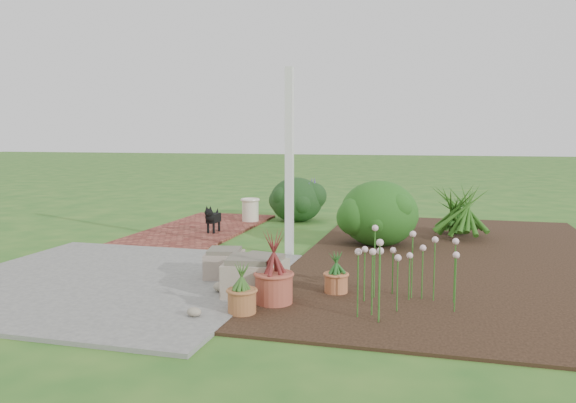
% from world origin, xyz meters
% --- Properties ---
extents(ground, '(80.00, 80.00, 0.00)m').
position_xyz_m(ground, '(0.00, 0.00, 0.00)').
color(ground, '#235B1D').
rests_on(ground, ground).
extents(concrete_patio, '(3.50, 3.50, 0.04)m').
position_xyz_m(concrete_patio, '(-1.25, -1.75, 0.02)').
color(concrete_patio, '#5D5D5A').
rests_on(concrete_patio, ground).
extents(brick_path, '(1.60, 3.50, 0.04)m').
position_xyz_m(brick_path, '(-1.70, 1.75, 0.02)').
color(brick_path, maroon).
rests_on(brick_path, ground).
extents(garden_bed, '(4.00, 7.00, 0.03)m').
position_xyz_m(garden_bed, '(2.50, 0.50, 0.01)').
color(garden_bed, black).
rests_on(garden_bed, ground).
extents(veranda_post, '(0.10, 0.10, 2.50)m').
position_xyz_m(veranda_post, '(0.30, 0.10, 1.25)').
color(veranda_post, white).
rests_on(veranda_post, ground).
extents(stone_trough_near, '(0.53, 0.53, 0.31)m').
position_xyz_m(stone_trough_near, '(0.48, -1.73, 0.19)').
color(stone_trough_near, gray).
rests_on(stone_trough_near, concrete_patio).
extents(stone_trough_mid, '(0.55, 0.55, 0.33)m').
position_xyz_m(stone_trough_mid, '(0.42, -1.91, 0.20)').
color(stone_trough_mid, '#7D715E').
rests_on(stone_trough_mid, concrete_patio).
extents(stone_trough_far, '(0.48, 0.48, 0.27)m').
position_xyz_m(stone_trough_far, '(-0.07, -1.33, 0.18)').
color(stone_trough_far, gray).
rests_on(stone_trough_far, concrete_patio).
extents(black_dog, '(0.14, 0.48, 0.41)m').
position_xyz_m(black_dog, '(-1.32, 1.32, 0.29)').
color(black_dog, black).
rests_on(black_dog, brick_path).
extents(cream_ceramic_urn, '(0.33, 0.33, 0.40)m').
position_xyz_m(cream_ceramic_urn, '(-1.13, 2.65, 0.24)').
color(cream_ceramic_urn, beige).
rests_on(cream_ceramic_urn, brick_path).
extents(evergreen_shrub, '(1.28, 1.28, 0.96)m').
position_xyz_m(evergreen_shrub, '(1.39, 1.07, 0.51)').
color(evergreen_shrub, '#1F4012').
rests_on(evergreen_shrub, garden_bed).
extents(agapanthus_clump_back, '(1.48, 1.48, 1.03)m').
position_xyz_m(agapanthus_clump_back, '(2.53, 1.87, 0.55)').
color(agapanthus_clump_back, '#17350C').
rests_on(agapanthus_clump_back, garden_bed).
extents(agapanthus_clump_front, '(1.08, 1.08, 0.76)m').
position_xyz_m(agapanthus_clump_front, '(2.53, 2.28, 0.41)').
color(agapanthus_clump_front, '#103F0E').
rests_on(agapanthus_clump_front, garden_bed).
extents(pink_flower_patch, '(1.27, 1.27, 0.72)m').
position_xyz_m(pink_flower_patch, '(1.94, -1.93, 0.39)').
color(pink_flower_patch, '#113D0F').
rests_on(pink_flower_patch, garden_bed).
extents(terracotta_pot_bronze, '(0.41, 0.41, 0.29)m').
position_xyz_m(terracotta_pot_bronze, '(0.74, -2.10, 0.17)').
color(terracotta_pot_bronze, '#9E4835').
rests_on(terracotta_pot_bronze, garden_bed).
extents(terracotta_pot_small_left, '(0.30, 0.30, 0.20)m').
position_xyz_m(terracotta_pot_small_left, '(1.24, -1.59, 0.13)').
color(terracotta_pot_small_left, '#B3663C').
rests_on(terracotta_pot_small_left, garden_bed).
extents(terracotta_pot_small_right, '(0.33, 0.33, 0.22)m').
position_xyz_m(terracotta_pot_small_right, '(0.55, -2.47, 0.14)').
color(terracotta_pot_small_right, '#9B5E34').
rests_on(terracotta_pot_small_right, garden_bed).
extents(purple_flowering_bush, '(1.17, 1.17, 0.85)m').
position_xyz_m(purple_flowering_bush, '(-0.37, 3.13, 0.43)').
color(purple_flowering_bush, black).
rests_on(purple_flowering_bush, ground).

